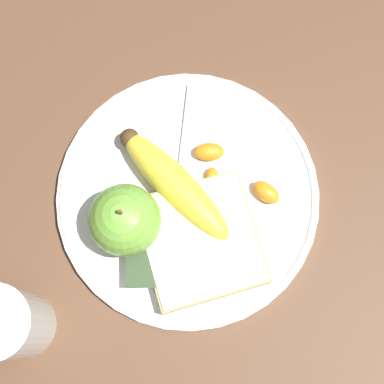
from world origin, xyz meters
name	(u,v)px	position (x,y,z in m)	size (l,w,h in m)	color
ground_plane	(192,199)	(0.00, 0.00, 0.00)	(3.00, 3.00, 0.00)	brown
plate	(192,197)	(0.00, 0.00, 0.01)	(0.28, 0.28, 0.01)	white
juice_glass	(14,323)	(-0.13, 0.18, 0.05)	(0.07, 0.07, 0.11)	silver
apple	(129,220)	(-0.03, 0.06, 0.05)	(0.07, 0.07, 0.08)	#72B23D
banana	(179,184)	(0.01, 0.01, 0.03)	(0.14, 0.13, 0.04)	yellow
bread_slice	(205,241)	(-0.05, -0.01, 0.02)	(0.15, 0.14, 0.02)	tan
fork	(186,186)	(0.01, 0.01, 0.01)	(0.20, 0.05, 0.00)	#B2B2B7
jam_packet	(148,267)	(-0.08, 0.05, 0.02)	(0.04, 0.04, 0.02)	white
orange_segment_0	(228,200)	(-0.01, -0.04, 0.02)	(0.04, 0.03, 0.02)	orange
orange_segment_1	(217,179)	(0.02, -0.03, 0.02)	(0.03, 0.02, 0.01)	orange
orange_segment_2	(208,202)	(-0.01, -0.02, 0.02)	(0.03, 0.03, 0.02)	orange
orange_segment_3	(213,152)	(0.05, -0.02, 0.02)	(0.02, 0.03, 0.02)	orange
orange_segment_4	(271,192)	(0.00, -0.08, 0.02)	(0.04, 0.04, 0.02)	orange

